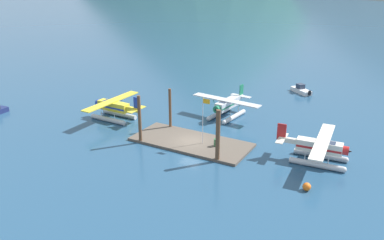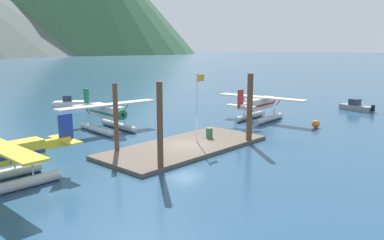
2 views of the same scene
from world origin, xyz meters
name	(u,v)px [view 1 (image 1 of 2)]	position (x,y,z in m)	size (l,w,h in m)	color
ground_plane	(191,143)	(0.00, 0.00, 0.00)	(1200.00, 1200.00, 0.00)	navy
dock_platform	(191,142)	(0.00, 0.00, 0.15)	(14.46, 6.26, 0.30)	brown
piling_near_left	(140,120)	(-5.39, -2.90, 2.99)	(0.40, 0.40, 5.98)	brown
piling_near_right	(218,136)	(4.97, -2.87, 3.00)	(0.49, 0.49, 5.99)	brown
piling_far_left	(170,109)	(-4.71, 2.76, 2.74)	(0.36, 0.36, 5.49)	brown
flagpole	(204,115)	(1.68, 0.07, 3.92)	(0.95, 0.10, 5.79)	silver
fuel_drum	(216,142)	(3.33, 0.18, 0.74)	(0.62, 0.62, 0.88)	#33663D
mooring_buoy	(307,187)	(15.09, -4.21, 0.40)	(0.80, 0.80, 0.80)	orange
seaplane_cream_stbd_fwd	(319,149)	(14.64, 2.32, 1.58)	(7.97, 10.48, 3.84)	#B7BABF
seaplane_yellow_port_fwd	(113,108)	(-13.61, 1.92, 1.58)	(7.98, 10.41, 3.84)	#B7BABF
seaplane_silver_bow_centre	(227,107)	(-0.12, 10.48, 1.58)	(10.49, 7.96, 3.84)	#B7BABF
boat_white_open_north	(301,90)	(5.80, 27.83, 0.49)	(4.21, 3.80, 1.50)	silver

